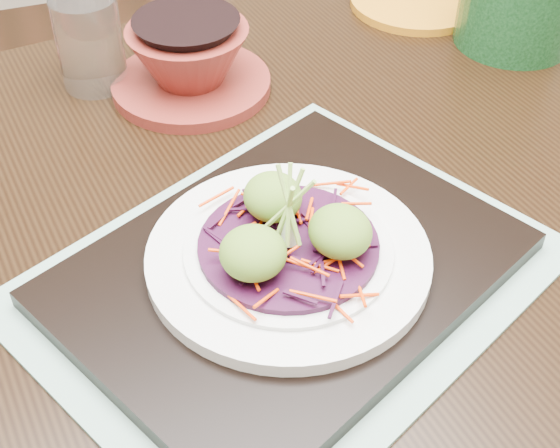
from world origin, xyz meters
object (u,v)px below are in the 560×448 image
object	(u,v)px
dining_table	(273,280)
serving_tray	(288,269)
terracotta_bowl_set	(190,63)
yellow_plate	(416,1)
white_plate	(288,255)
water_glass	(90,42)

from	to	relation	value
dining_table	serving_tray	xyz separation A→B (m)	(-0.02, -0.09, 0.11)
serving_tray	terracotta_bowl_set	distance (m)	0.31
serving_tray	yellow_plate	distance (m)	0.52
yellow_plate	white_plate	bearing A→B (deg)	-128.70
white_plate	dining_table	bearing A→B (deg)	78.58
terracotta_bowl_set	white_plate	bearing A→B (deg)	-89.91
dining_table	terracotta_bowl_set	xyz separation A→B (m)	(-0.02, 0.22, 0.13)
water_glass	yellow_plate	distance (m)	0.43
serving_tray	water_glass	bearing A→B (deg)	79.29
dining_table	white_plate	size ratio (longest dim) A/B	5.61
serving_tray	water_glass	distance (m)	0.37
white_plate	terracotta_bowl_set	bearing A→B (deg)	90.09
white_plate	water_glass	bearing A→B (deg)	105.22
white_plate	terracotta_bowl_set	size ratio (longest dim) A/B	1.23
water_glass	dining_table	bearing A→B (deg)	-66.39
serving_tray	yellow_plate	xyz separation A→B (m)	(0.33, 0.41, -0.01)
serving_tray	yellow_plate	world-z (taller)	serving_tray
white_plate	terracotta_bowl_set	distance (m)	0.31
serving_tray	terracotta_bowl_set	world-z (taller)	terracotta_bowl_set
dining_table	yellow_plate	size ratio (longest dim) A/B	7.51
serving_tray	white_plate	world-z (taller)	white_plate
dining_table	white_plate	distance (m)	0.16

